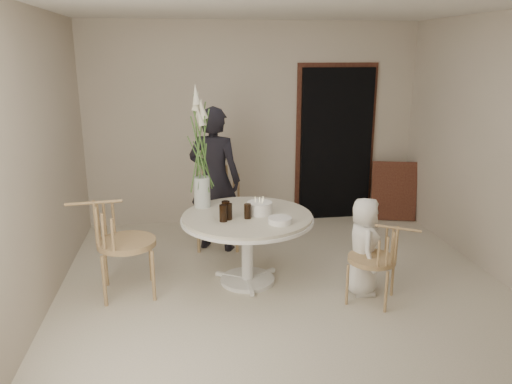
{
  "coord_description": "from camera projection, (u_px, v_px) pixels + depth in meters",
  "views": [
    {
      "loc": [
        -0.95,
        -4.45,
        2.3
      ],
      "look_at": [
        -0.25,
        0.3,
        0.95
      ],
      "focal_mm": 35.0,
      "sensor_mm": 36.0,
      "label": 1
    }
  ],
  "objects": [
    {
      "name": "ground",
      "position": [
        285.0,
        290.0,
        4.99
      ],
      "size": [
        4.5,
        4.5,
        0.0
      ],
      "primitive_type": "plane",
      "color": "beige",
      "rests_on": "ground"
    },
    {
      "name": "room_shell",
      "position": [
        288.0,
        129.0,
        4.55
      ],
      "size": [
        4.5,
        4.5,
        4.5
      ],
      "color": "silver",
      "rests_on": "ground"
    },
    {
      "name": "doorway",
      "position": [
        336.0,
        145.0,
        6.95
      ],
      "size": [
        1.0,
        0.1,
        2.1
      ],
      "primitive_type": "cube",
      "color": "black",
      "rests_on": "ground"
    },
    {
      "name": "door_trim",
      "position": [
        335.0,
        140.0,
        6.97
      ],
      "size": [
        1.12,
        0.03,
        2.22
      ],
      "primitive_type": "cube",
      "color": "brown",
      "rests_on": "ground"
    },
    {
      "name": "table",
      "position": [
        247.0,
        225.0,
        5.01
      ],
      "size": [
        1.33,
        1.33,
        0.73
      ],
      "color": "white",
      "rests_on": "ground"
    },
    {
      "name": "picture_frame",
      "position": [
        394.0,
        191.0,
        7.01
      ],
      "size": [
        0.65,
        0.34,
        0.82
      ],
      "primitive_type": "cube",
      "rotation": [
        -0.17,
        0.0,
        -0.26
      ],
      "color": "brown",
      "rests_on": "ground"
    },
    {
      "name": "chair_far",
      "position": [
        218.0,
        192.0,
        6.12
      ],
      "size": [
        0.59,
        0.63,
        0.99
      ],
      "rotation": [
        0.0,
        0.0,
        -0.12
      ],
      "color": "tan",
      "rests_on": "ground"
    },
    {
      "name": "chair_right",
      "position": [
        384.0,
        253.0,
        4.62
      ],
      "size": [
        0.59,
        0.58,
        0.78
      ],
      "rotation": [
        0.0,
        0.0,
        -2.13
      ],
      "color": "tan",
      "rests_on": "ground"
    },
    {
      "name": "chair_left",
      "position": [
        111.0,
        234.0,
        4.74
      ],
      "size": [
        0.62,
        0.58,
        0.97
      ],
      "rotation": [
        0.0,
        0.0,
        1.68
      ],
      "color": "tan",
      "rests_on": "ground"
    },
    {
      "name": "girl",
      "position": [
        215.0,
        179.0,
        5.85
      ],
      "size": [
        0.74,
        0.63,
        1.71
      ],
      "primitive_type": "imported",
      "rotation": [
        0.0,
        0.0,
        2.72
      ],
      "color": "black",
      "rests_on": "ground"
    },
    {
      "name": "boy",
      "position": [
        363.0,
        246.0,
        4.82
      ],
      "size": [
        0.37,
        0.51,
        0.97
      ],
      "primitive_type": "imported",
      "rotation": [
        0.0,
        0.0,
        1.43
      ],
      "color": "white",
      "rests_on": "ground"
    },
    {
      "name": "birthday_cake",
      "position": [
        259.0,
        208.0,
        5.0
      ],
      "size": [
        0.25,
        0.25,
        0.17
      ],
      "rotation": [
        0.0,
        0.0,
        -0.15
      ],
      "color": "white",
      "rests_on": "table"
    },
    {
      "name": "cola_tumbler_a",
      "position": [
        223.0,
        213.0,
        4.77
      ],
      "size": [
        0.1,
        0.1,
        0.16
      ],
      "primitive_type": "cylinder",
      "rotation": [
        0.0,
        0.0,
        0.34
      ],
      "color": "black",
      "rests_on": "table"
    },
    {
      "name": "cola_tumbler_b",
      "position": [
        248.0,
        211.0,
        4.85
      ],
      "size": [
        0.09,
        0.09,
        0.15
      ],
      "primitive_type": "cylinder",
      "rotation": [
        0.0,
        0.0,
        0.43
      ],
      "color": "black",
      "rests_on": "table"
    },
    {
      "name": "cola_tumbler_c",
      "position": [
        228.0,
        212.0,
        4.82
      ],
      "size": [
        0.09,
        0.09,
        0.16
      ],
      "primitive_type": "cylinder",
      "rotation": [
        0.0,
        0.0,
        0.29
      ],
      "color": "black",
      "rests_on": "table"
    },
    {
      "name": "cola_tumbler_d",
      "position": [
        226.0,
        210.0,
        4.86
      ],
      "size": [
        0.1,
        0.1,
        0.17
      ],
      "primitive_type": "cylinder",
      "rotation": [
        0.0,
        0.0,
        -0.32
      ],
      "color": "black",
      "rests_on": "table"
    },
    {
      "name": "plate_stack",
      "position": [
        280.0,
        220.0,
        4.73
      ],
      "size": [
        0.27,
        0.27,
        0.06
      ],
      "primitive_type": "cylinder",
      "rotation": [
        0.0,
        0.0,
        -0.21
      ],
      "color": "white",
      "rests_on": "table"
    },
    {
      "name": "flower_vase",
      "position": [
        201.0,
        154.0,
        5.09
      ],
      "size": [
        0.17,
        0.17,
        1.27
      ],
      "rotation": [
        0.0,
        0.0,
        -0.05
      ],
      "color": "silver",
      "rests_on": "table"
    }
  ]
}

